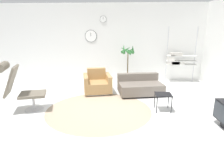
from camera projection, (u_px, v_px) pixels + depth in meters
name	position (u px, v px, depth m)	size (l,w,h in m)	color
ground_plane	(107.00, 105.00, 5.16)	(12.00, 12.00, 0.00)	white
wall_back	(112.00, 43.00, 7.44)	(12.00, 0.09, 2.80)	silver
round_rug	(99.00, 110.00, 4.85)	(2.54, 2.54, 0.01)	tan
lounge_chair	(18.00, 84.00, 4.62)	(1.06, 0.76, 1.18)	#BCBCC1
armchair_red	(97.00, 84.00, 6.12)	(0.96, 0.94, 0.72)	silver
couch_low	(140.00, 87.00, 6.01)	(1.40, 1.07, 0.58)	black
side_table	(163.00, 96.00, 4.73)	(0.38, 0.38, 0.42)	black
potted_plant	(128.00, 66.00, 7.11)	(0.55, 0.60, 1.40)	silver
shelf_unit	(177.00, 60.00, 7.15)	(1.06, 0.28, 1.98)	#BCBCC1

